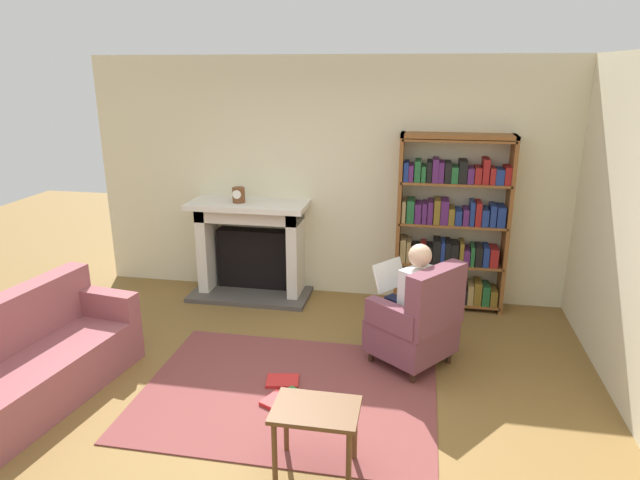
{
  "coord_description": "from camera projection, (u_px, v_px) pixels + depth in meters",
  "views": [
    {
      "loc": [
        0.98,
        -3.57,
        2.56
      ],
      "look_at": [
        0.1,
        1.2,
        1.05
      ],
      "focal_mm": 31.09,
      "sensor_mm": 36.0,
      "label": 1
    }
  ],
  "objects": [
    {
      "name": "ground",
      "position": [
        279.0,
        414.0,
        4.28
      ],
      "size": [
        14.0,
        14.0,
        0.0
      ],
      "primitive_type": "plane",
      "color": "brown"
    },
    {
      "name": "back_wall",
      "position": [
        333.0,
        179.0,
        6.28
      ],
      "size": [
        5.6,
        0.1,
        2.7
      ],
      "primitive_type": "cube",
      "color": "beige",
      "rests_on": "ground"
    },
    {
      "name": "side_wall_right",
      "position": [
        623.0,
        220.0,
        4.6
      ],
      "size": [
        0.1,
        5.2,
        2.7
      ],
      "primitive_type": "cube",
      "color": "beige",
      "rests_on": "ground"
    },
    {
      "name": "area_rug",
      "position": [
        288.0,
        392.0,
        4.56
      ],
      "size": [
        2.4,
        1.8,
        0.01
      ],
      "primitive_type": "cube",
      "color": "brown",
      "rests_on": "ground"
    },
    {
      "name": "fireplace",
      "position": [
        252.0,
        245.0,
        6.42
      ],
      "size": [
        1.38,
        0.64,
        1.12
      ],
      "color": "#4C4742",
      "rests_on": "ground"
    },
    {
      "name": "mantel_clock",
      "position": [
        239.0,
        195.0,
        6.16
      ],
      "size": [
        0.14,
        0.14,
        0.17
      ],
      "color": "brown",
      "rests_on": "fireplace"
    },
    {
      "name": "bookshelf",
      "position": [
        451.0,
        226.0,
        5.97
      ],
      "size": [
        1.18,
        0.32,
        1.91
      ],
      "color": "brown",
      "rests_on": "ground"
    },
    {
      "name": "armchair_reading",
      "position": [
        418.0,
        322.0,
        4.86
      ],
      "size": [
        0.88,
        0.89,
        0.97
      ],
      "rotation": [
        0.0,
        0.0,
        4.06
      ],
      "color": "#331E14",
      "rests_on": "ground"
    },
    {
      "name": "seated_reader",
      "position": [
        408.0,
        298.0,
        4.89
      ],
      "size": [
        0.59,
        0.56,
        1.14
      ],
      "rotation": [
        0.0,
        0.0,
        4.06
      ],
      "color": "silver",
      "rests_on": "ground"
    },
    {
      "name": "sofa_floral",
      "position": [
        33.0,
        362.0,
        4.41
      ],
      "size": [
        0.96,
        1.79,
        0.85
      ],
      "rotation": [
        0.0,
        0.0,
        1.43
      ],
      "color": "#924F54",
      "rests_on": "ground"
    },
    {
      "name": "side_table",
      "position": [
        316.0,
        418.0,
        3.57
      ],
      "size": [
        0.56,
        0.39,
        0.48
      ],
      "color": "brown",
      "rests_on": "ground"
    },
    {
      "name": "scattered_books",
      "position": [
        282.0,
        392.0,
        4.53
      ],
      "size": [
        0.39,
        0.55,
        0.03
      ],
      "color": "red",
      "rests_on": "area_rug"
    }
  ]
}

